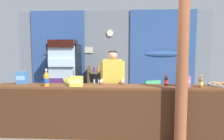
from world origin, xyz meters
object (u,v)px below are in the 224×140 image
object	(u,v)px
snack_box_wafer	(183,81)
bottle_shelf_rack	(96,85)
shopkeeper	(113,80)
snack_box_instant_noodle	(76,81)
drink_fridge	(65,71)
soda_bottle_cola	(166,80)
timber_post	(182,70)
snack_box_biscuit	(22,78)
pastry_tray	(222,85)
soda_bottle_iced_tea	(201,82)
banana_bunch	(69,81)
stall_counter	(111,107)
plastic_lawn_chair	(150,95)
soda_bottle_orange_soda	(46,79)

from	to	relation	value
snack_box_wafer	bottle_shelf_rack	bearing A→B (deg)	130.46
shopkeeper	snack_box_instant_noodle	size ratio (longest dim) A/B	7.02
drink_fridge	bottle_shelf_rack	world-z (taller)	drink_fridge
soda_bottle_cola	timber_post	bearing A→B (deg)	-71.86
drink_fridge	soda_bottle_cola	bearing A→B (deg)	-36.18
bottle_shelf_rack	snack_box_biscuit	bearing A→B (deg)	-119.82
pastry_tray	soda_bottle_cola	bearing A→B (deg)	-177.68
shopkeeper	soda_bottle_iced_tea	distance (m)	1.64
bottle_shelf_rack	soda_bottle_cola	xyz separation A→B (m)	(1.56, -2.08, 0.44)
bottle_shelf_rack	soda_bottle_cola	world-z (taller)	soda_bottle_cola
bottle_shelf_rack	banana_bunch	bearing A→B (deg)	-97.37
soda_bottle_iced_tea	banana_bunch	bearing A→B (deg)	174.00
stall_counter	snack_box_instant_noodle	size ratio (longest dim) A/B	19.12
soda_bottle_cola	banana_bunch	size ratio (longest dim) A/B	0.81
soda_bottle_iced_tea	pastry_tray	bearing A→B (deg)	23.25
shopkeeper	soda_bottle_cola	size ratio (longest dim) A/B	7.26
bottle_shelf_rack	plastic_lawn_chair	size ratio (longest dim) A/B	1.32
plastic_lawn_chair	snack_box_wafer	distance (m)	1.51
stall_counter	pastry_tray	size ratio (longest dim) A/B	9.62
snack_box_instant_noodle	banana_bunch	xyz separation A→B (m)	(-0.21, 0.28, -0.03)
bottle_shelf_rack	pastry_tray	bearing A→B (deg)	-38.40
snack_box_instant_noodle	soda_bottle_iced_tea	bearing A→B (deg)	0.89
snack_box_biscuit	shopkeeper	bearing A→B (deg)	10.29
bottle_shelf_rack	soda_bottle_orange_soda	bearing A→B (deg)	-104.65
timber_post	soda_bottle_cola	distance (m)	0.53
snack_box_wafer	snack_box_biscuit	size ratio (longest dim) A/B	0.89
snack_box_biscuit	plastic_lawn_chair	bearing A→B (deg)	25.07
soda_bottle_cola	snack_box_wafer	xyz separation A→B (m)	(0.28, -0.08, 0.00)
drink_fridge	timber_post	bearing A→B (deg)	-40.90
bottle_shelf_rack	snack_box_instant_noodle	size ratio (longest dim) A/B	5.05
stall_counter	plastic_lawn_chair	bearing A→B (deg)	58.46
drink_fridge	snack_box_wafer	distance (m)	3.25
snack_box_biscuit	pastry_tray	bearing A→B (deg)	-0.18
drink_fridge	plastic_lawn_chair	bearing A→B (deg)	-11.91
shopkeeper	snack_box_wafer	distance (m)	1.36
stall_counter	soda_bottle_orange_soda	distance (m)	1.26
timber_post	pastry_tray	xyz separation A→B (m)	(0.86, 0.49, -0.31)
snack_box_wafer	shopkeeper	bearing A→B (deg)	160.68
soda_bottle_iced_tea	drink_fridge	bearing A→B (deg)	147.23
snack_box_biscuit	soda_bottle_cola	bearing A→B (deg)	-1.11
soda_bottle_iced_tea	shopkeeper	bearing A→B (deg)	161.65
soda_bottle_iced_tea	banana_bunch	xyz separation A→B (m)	(-2.38, 0.25, -0.04)
bottle_shelf_rack	plastic_lawn_chair	bearing A→B (deg)	-29.15
drink_fridge	snack_box_wafer	world-z (taller)	drink_fridge
soda_bottle_iced_tea	snack_box_wafer	bearing A→B (deg)	166.23
timber_post	plastic_lawn_chair	distance (m)	1.91
timber_post	shopkeeper	size ratio (longest dim) A/B	1.67
plastic_lawn_chair	pastry_tray	bearing A→B (deg)	-47.59
soda_bottle_iced_tea	snack_box_instant_noodle	world-z (taller)	soda_bottle_iced_tea
snack_box_wafer	snack_box_instant_noodle	world-z (taller)	snack_box_wafer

